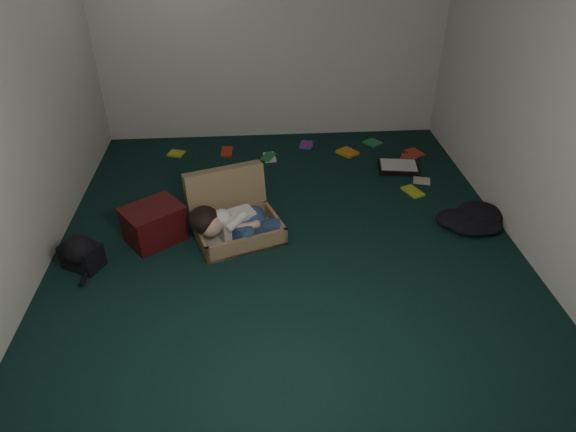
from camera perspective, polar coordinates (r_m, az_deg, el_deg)
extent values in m
plane|color=black|center=(4.57, -0.14, -2.63)|extent=(4.50, 4.50, 0.00)
plane|color=silver|center=(6.10, -1.82, 20.23)|extent=(4.50, 0.00, 4.50)
plane|color=silver|center=(2.01, 4.60, -10.27)|extent=(4.50, 0.00, 4.50)
plane|color=silver|center=(4.30, -28.32, 10.61)|extent=(0.00, 4.50, 4.50)
plane|color=silver|center=(4.54, 26.51, 12.18)|extent=(0.00, 4.50, 4.50)
cube|color=#947952|center=(4.56, -5.51, -1.63)|extent=(0.86, 0.73, 0.17)
cube|color=beige|center=(4.58, -5.48, -2.06)|extent=(0.78, 0.65, 0.02)
cube|color=#947952|center=(4.73, -6.91, 2.29)|extent=(0.76, 0.44, 0.54)
cube|color=white|center=(4.48, -5.74, -0.86)|extent=(0.36, 0.30, 0.23)
sphere|color=tan|center=(4.38, -8.57, -1.06)|extent=(0.20, 0.20, 0.20)
ellipsoid|color=black|center=(4.39, -9.33, -0.40)|extent=(0.26, 0.27, 0.23)
ellipsoid|color=navy|center=(4.53, -3.91, -0.36)|extent=(0.24, 0.27, 0.23)
cube|color=navy|center=(4.42, -4.42, -1.46)|extent=(0.29, 0.28, 0.15)
cube|color=navy|center=(4.47, -2.48, -1.36)|extent=(0.25, 0.13, 0.11)
sphere|color=white|center=(4.54, -1.44, -1.10)|extent=(0.11, 0.11, 0.11)
sphere|color=white|center=(4.49, -1.10, -1.69)|extent=(0.10, 0.10, 0.10)
cylinder|color=tan|center=(4.36, -4.58, -1.12)|extent=(0.20, 0.12, 0.07)
cube|color=#450E0E|center=(4.63, -14.64, -0.97)|extent=(0.58, 0.56, 0.31)
cube|color=#450E0E|center=(4.55, -14.93, 0.75)|extent=(0.61, 0.59, 0.02)
cube|color=black|center=(5.81, 12.15, 5.33)|extent=(0.47, 0.38, 0.05)
cube|color=white|center=(5.79, 12.19, 5.59)|extent=(0.42, 0.33, 0.01)
cube|color=#B9CE24|center=(6.15, -12.29, 6.78)|extent=(0.19, 0.14, 0.02)
cube|color=red|center=(6.10, -6.80, 7.09)|extent=(0.23, 0.22, 0.02)
cube|color=white|center=(5.94, -2.05, 6.55)|extent=(0.19, 0.22, 0.02)
cube|color=#2065AE|center=(6.22, 2.07, 7.86)|extent=(0.20, 0.22, 0.02)
cube|color=orange|center=(6.07, 6.63, 6.98)|extent=(0.23, 0.22, 0.02)
cube|color=#238246|center=(6.36, 9.39, 8.03)|extent=(0.20, 0.16, 0.02)
cube|color=#A32887|center=(6.06, 13.25, 6.24)|extent=(0.23, 0.23, 0.02)
cube|color=beige|center=(5.63, 14.64, 3.83)|extent=(0.17, 0.21, 0.02)
cube|color=#B9CE24|center=(5.40, 13.70, 2.65)|extent=(0.21, 0.23, 0.02)
cube|color=red|center=(6.21, 13.89, 6.85)|extent=(0.23, 0.21, 0.02)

